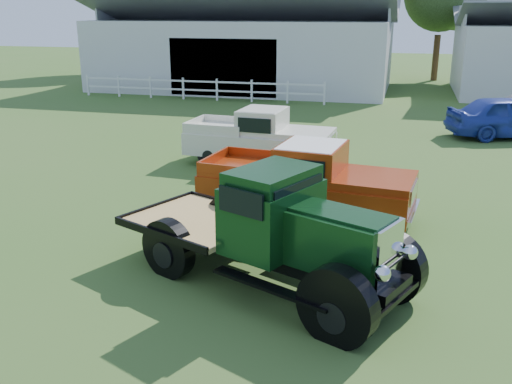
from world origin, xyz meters
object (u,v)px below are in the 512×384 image
(white_pickup, at_px, (260,137))
(red_pickup, at_px, (306,181))
(vintage_flatbed, at_px, (267,227))
(misc_car_blue, at_px, (511,117))

(white_pickup, bearing_deg, red_pickup, -59.51)
(vintage_flatbed, xyz_separation_m, white_pickup, (-2.25, 8.21, -0.21))
(white_pickup, relative_size, misc_car_blue, 1.01)
(vintage_flatbed, bearing_deg, white_pickup, 128.93)
(vintage_flatbed, xyz_separation_m, misc_car_blue, (6.27, 14.72, -0.29))
(red_pickup, xyz_separation_m, misc_car_blue, (6.18, 11.16, -0.12))
(white_pickup, height_order, misc_car_blue, white_pickup)
(vintage_flatbed, bearing_deg, misc_car_blue, 90.53)
(vintage_flatbed, height_order, red_pickup, vintage_flatbed)
(vintage_flatbed, distance_m, white_pickup, 8.51)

